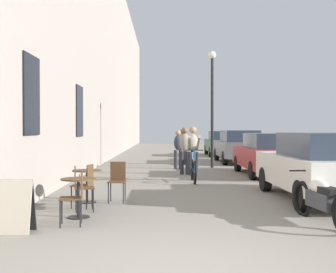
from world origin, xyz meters
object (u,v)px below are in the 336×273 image
object	(u,v)px
cafe_table_mid	(87,179)
cafe_chair_mid_toward_street	(85,183)
cafe_chair_mid_toward_wall	(117,179)
parked_car_nearest	(318,165)
pedestrian_far	(183,145)
parked_car_fourth	(222,143)
parked_car_second	(268,154)
street_lamp	(212,94)
sandwich_board_sign	(15,206)
cyclist_on_bicycle	(193,155)
pedestrian_near	(185,148)
cafe_chair_near_toward_street	(81,185)
parked_car_third	(238,146)
parked_motorcycle	(322,200)
cafe_table_near	(78,189)
pedestrian_mid	(178,147)
cafe_chair_near_toward_wall	(76,195)

from	to	relation	value
cafe_table_mid	cafe_chair_mid_toward_street	bearing A→B (deg)	-83.10
cafe_chair_mid_toward_wall	parked_car_nearest	xyz separation A→B (m)	(4.53, 0.11, 0.28)
pedestrian_far	parked_car_fourth	distance (m)	7.10
cafe_chair_mid_toward_wall	parked_car_second	size ratio (longest dim) A/B	0.21
cafe_chair_mid_toward_wall	street_lamp	size ratio (longest dim) A/B	0.18
sandwich_board_sign	cyclist_on_bicycle	world-z (taller)	cyclist_on_bicycle
parked_car_nearest	pedestrian_far	bearing A→B (deg)	104.35
cafe_chair_mid_toward_street	pedestrian_near	size ratio (longest dim) A/B	0.53
cafe_chair_near_toward_street	pedestrian_near	world-z (taller)	pedestrian_near
parked_car_second	parked_car_third	distance (m)	5.74
parked_car_nearest	parked_car_second	bearing A→B (deg)	88.33
cafe_chair_mid_toward_wall	cafe_table_mid	bearing A→B (deg)	-173.45
pedestrian_near	parked_car_second	xyz separation A→B (m)	(2.89, -0.34, -0.18)
parked_car_nearest	parked_motorcycle	xyz separation A→B (m)	(-0.79, -2.38, -0.39)
cafe_table_near	parked_car_fourth	size ratio (longest dim) A/B	0.17
parked_car_second	parked_car_fourth	distance (m)	11.32
pedestrian_mid	pedestrian_far	distance (m)	2.18
pedestrian_mid	parked_motorcycle	distance (m)	10.59
cafe_table_near	parked_car_second	size ratio (longest dim) A/B	0.17
cafe_chair_mid_toward_wall	parked_car_third	world-z (taller)	parked_car_third
cafe_chair_near_toward_wall	pedestrian_far	size ratio (longest dim) A/B	0.55
pedestrian_mid	parked_car_nearest	bearing A→B (deg)	-70.12
cafe_table_mid	parked_car_third	bearing A→B (deg)	64.90
street_lamp	parked_car_nearest	world-z (taller)	street_lamp
cafe_table_near	cafe_chair_near_toward_street	size ratio (longest dim) A/B	0.81
cafe_table_mid	parked_motorcycle	bearing A→B (deg)	-26.49
cyclist_on_bicycle	parked_car_nearest	world-z (taller)	cyclist_on_bicycle
cafe_chair_near_toward_wall	cafe_table_mid	xyz separation A→B (m)	(-0.20, 2.27, 0.00)
cafe_table_near	parked_car_fourth	xyz separation A→B (m)	(5.16, 18.54, 0.26)
sandwich_board_sign	street_lamp	distance (m)	12.55
parked_car_second	pedestrian_mid	bearing A→B (deg)	139.67
parked_car_third	cafe_chair_near_toward_wall	bearing A→B (deg)	-110.56
cyclist_on_bicycle	parked_car_third	distance (m)	7.94
cafe_table_mid	sandwich_board_sign	size ratio (longest dim) A/B	0.86
pedestrian_far	parked_car_nearest	distance (m)	10.48
parked_car_third	parked_car_fourth	distance (m)	5.58
pedestrian_near	parked_motorcycle	xyz separation A→B (m)	(1.94, -8.12, -0.55)
cafe_table_mid	cafe_chair_mid_toward_wall	xyz separation A→B (m)	(0.66, 0.08, -0.00)
pedestrian_near	parked_car_fourth	bearing A→B (deg)	75.54
cafe_chair_near_toward_wall	parked_car_nearest	world-z (taller)	parked_car_nearest
cafe_chair_mid_toward_wall	parked_motorcycle	size ratio (longest dim) A/B	0.42
parked_car_fourth	cafe_table_near	bearing A→B (deg)	-105.54
cafe_chair_near_toward_street	pedestrian_far	xyz separation A→B (m)	(2.54, 11.37, 0.40)
cafe_table_near	street_lamp	world-z (taller)	street_lamp
cafe_table_mid	parked_car_second	size ratio (longest dim) A/B	0.17
cafe_table_near	parked_car_third	xyz separation A→B (m)	(5.18, 12.96, 0.29)
cafe_table_near	pedestrian_far	world-z (taller)	pedestrian_far
cafe_chair_near_toward_wall	sandwich_board_sign	bearing A→B (deg)	-150.19
cafe_chair_mid_toward_street	parked_car_second	distance (m)	8.14
parked_car_third	parked_car_fourth	size ratio (longest dim) A/B	1.03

